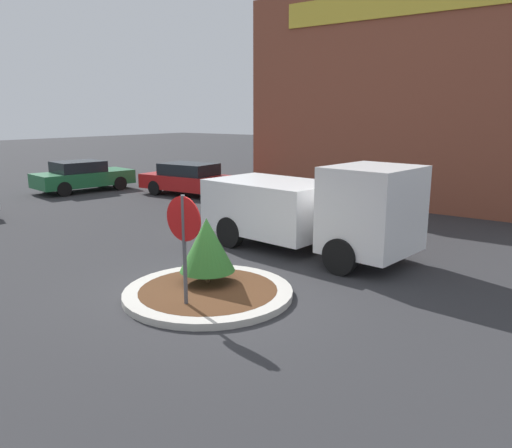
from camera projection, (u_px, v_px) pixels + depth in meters
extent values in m
plane|color=#2D2D30|center=(208.00, 296.00, 9.60)|extent=(120.00, 120.00, 0.00)
cylinder|color=#BCB7AD|center=(208.00, 293.00, 9.58)|extent=(3.24, 3.24, 0.13)
cylinder|color=#4C2D19|center=(208.00, 292.00, 9.58)|extent=(2.66, 2.66, 0.13)
cylinder|color=#4C4C51|center=(185.00, 254.00, 8.67)|extent=(0.07, 0.07, 2.08)
cylinder|color=#B71414|center=(183.00, 219.00, 8.53)|extent=(0.79, 0.03, 0.79)
cylinder|color=brown|center=(208.00, 276.00, 9.96)|extent=(0.08, 0.08, 0.24)
cone|color=#2D6B28|center=(207.00, 245.00, 9.82)|extent=(1.10, 1.10, 1.07)
cube|color=white|center=(372.00, 209.00, 11.19)|extent=(1.95, 2.21, 1.93)
cube|color=white|center=(272.00, 206.00, 13.19)|extent=(3.48, 2.48, 1.34)
cube|color=black|center=(398.00, 197.00, 10.71)|extent=(0.23, 1.83, 0.68)
cylinder|color=black|center=(385.00, 240.00, 12.21)|extent=(0.83, 0.32, 0.81)
cylinder|color=black|center=(340.00, 257.00, 10.78)|extent=(0.83, 0.32, 0.81)
cylinder|color=black|center=(279.00, 220.00, 14.44)|extent=(0.83, 0.32, 0.81)
cylinder|color=black|center=(230.00, 232.00, 13.01)|extent=(0.83, 0.32, 0.81)
cube|color=brown|center=(416.00, 100.00, 20.07)|extent=(11.95, 6.00, 7.93)
cube|color=gold|center=(392.00, 3.00, 17.01)|extent=(8.36, 0.08, 0.90)
cube|color=#B21919|center=(193.00, 182.00, 21.20)|extent=(4.83, 2.12, 0.60)
cube|color=black|center=(189.00, 169.00, 21.21)|extent=(2.37, 1.73, 0.49)
cylinder|color=black|center=(233.00, 189.00, 21.17)|extent=(0.64, 0.24, 0.63)
cylinder|color=black|center=(209.00, 194.00, 19.82)|extent=(0.64, 0.24, 0.63)
cylinder|color=black|center=(180.00, 184.00, 22.69)|extent=(0.64, 0.24, 0.63)
cylinder|color=black|center=(155.00, 188.00, 21.35)|extent=(0.64, 0.24, 0.63)
cube|color=#1E6638|center=(84.00, 178.00, 22.45)|extent=(2.50, 4.45, 0.62)
cube|color=black|center=(78.00, 167.00, 22.18)|extent=(1.93, 2.25, 0.48)
cylinder|color=black|center=(102.00, 180.00, 23.99)|extent=(0.30, 0.65, 0.63)
cylinder|color=black|center=(120.00, 183.00, 22.79)|extent=(0.30, 0.65, 0.63)
cylinder|color=black|center=(48.00, 185.00, 22.21)|extent=(0.30, 0.65, 0.63)
cylinder|color=black|center=(64.00, 189.00, 21.02)|extent=(0.30, 0.65, 0.63)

